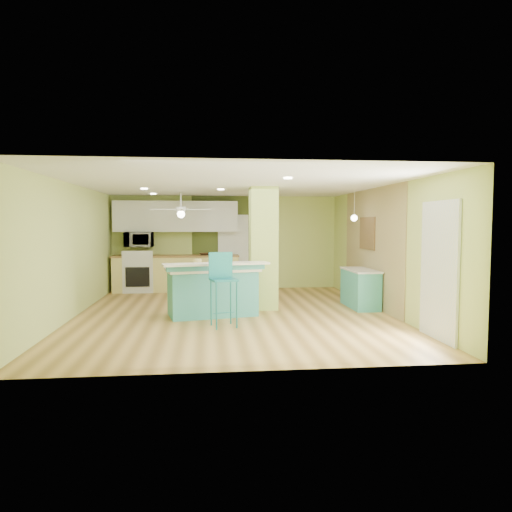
# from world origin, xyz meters

# --- Properties ---
(floor) EXTENTS (6.00, 7.00, 0.01)m
(floor) POSITION_xyz_m (0.00, 0.00, -0.01)
(floor) COLOR olive
(floor) RESTS_ON ground
(ceiling) EXTENTS (6.00, 7.00, 0.01)m
(ceiling) POSITION_xyz_m (0.00, 0.00, 2.50)
(ceiling) COLOR white
(ceiling) RESTS_ON wall_back
(wall_back) EXTENTS (6.00, 0.01, 2.50)m
(wall_back) POSITION_xyz_m (0.00, 3.50, 1.25)
(wall_back) COLOR #BBCB6D
(wall_back) RESTS_ON floor
(wall_front) EXTENTS (6.00, 0.01, 2.50)m
(wall_front) POSITION_xyz_m (0.00, -3.50, 1.25)
(wall_front) COLOR #BBCB6D
(wall_front) RESTS_ON floor
(wall_left) EXTENTS (0.01, 7.00, 2.50)m
(wall_left) POSITION_xyz_m (-3.00, 0.00, 1.25)
(wall_left) COLOR #BBCB6D
(wall_left) RESTS_ON floor
(wall_right) EXTENTS (0.01, 7.00, 2.50)m
(wall_right) POSITION_xyz_m (3.00, 0.00, 1.25)
(wall_right) COLOR #BBCB6D
(wall_right) RESTS_ON floor
(wood_panel) EXTENTS (0.02, 3.40, 2.50)m
(wood_panel) POSITION_xyz_m (2.99, 0.60, 1.25)
(wood_panel) COLOR #8E7B51
(wood_panel) RESTS_ON floor
(olive_accent) EXTENTS (2.20, 0.02, 2.50)m
(olive_accent) POSITION_xyz_m (0.20, 3.49, 1.25)
(olive_accent) COLOR #445020
(olive_accent) RESTS_ON floor
(interior_door) EXTENTS (0.82, 0.05, 2.00)m
(interior_door) POSITION_xyz_m (0.20, 3.46, 1.00)
(interior_door) COLOR silver
(interior_door) RESTS_ON floor
(french_door) EXTENTS (0.04, 1.08, 2.10)m
(french_door) POSITION_xyz_m (2.97, -2.30, 1.05)
(french_door) COLOR silver
(french_door) RESTS_ON floor
(column) EXTENTS (0.55, 0.55, 2.50)m
(column) POSITION_xyz_m (0.65, 0.50, 1.25)
(column) COLOR #A5BD57
(column) RESTS_ON floor
(kitchen_run) EXTENTS (3.25, 0.63, 0.94)m
(kitchen_run) POSITION_xyz_m (-1.30, 3.20, 0.47)
(kitchen_run) COLOR #E5D778
(kitchen_run) RESTS_ON floor
(stove) EXTENTS (0.76, 0.66, 1.08)m
(stove) POSITION_xyz_m (-2.25, 3.19, 0.46)
(stove) COLOR silver
(stove) RESTS_ON floor
(upper_cabinets) EXTENTS (3.20, 0.34, 0.80)m
(upper_cabinets) POSITION_xyz_m (-1.30, 3.32, 1.95)
(upper_cabinets) COLOR silver
(upper_cabinets) RESTS_ON wall_back
(microwave) EXTENTS (0.70, 0.48, 0.39)m
(microwave) POSITION_xyz_m (-2.25, 3.20, 1.35)
(microwave) COLOR silver
(microwave) RESTS_ON wall_back
(ceiling_fan) EXTENTS (1.41, 1.41, 0.61)m
(ceiling_fan) POSITION_xyz_m (-1.10, 2.00, 2.08)
(ceiling_fan) COLOR white
(ceiling_fan) RESTS_ON ceiling
(pendant_lamp) EXTENTS (0.14, 0.14, 0.69)m
(pendant_lamp) POSITION_xyz_m (2.65, 0.75, 1.88)
(pendant_lamp) COLOR white
(pendant_lamp) RESTS_ON ceiling
(wall_decor) EXTENTS (0.03, 0.90, 0.70)m
(wall_decor) POSITION_xyz_m (2.96, 0.80, 1.55)
(wall_decor) COLOR brown
(wall_decor) RESTS_ON wood_panel
(peninsula) EXTENTS (2.00, 1.38, 1.04)m
(peninsula) POSITION_xyz_m (-0.40, -0.09, 0.48)
(peninsula) COLOR teal
(peninsula) RESTS_ON floor
(bar_stool) EXTENTS (0.51, 0.51, 1.27)m
(bar_stool) POSITION_xyz_m (-0.24, -1.03, 0.85)
(bar_stool) COLOR #1D7483
(bar_stool) RESTS_ON floor
(side_counter) EXTENTS (0.53, 1.25, 0.80)m
(side_counter) POSITION_xyz_m (2.70, 0.44, 0.40)
(side_counter) COLOR teal
(side_counter) RESTS_ON floor
(fruit_bowl) EXTENTS (0.34, 0.34, 0.06)m
(fruit_bowl) POSITION_xyz_m (-0.57, 3.10, 0.97)
(fruit_bowl) COLOR #3D2919
(fruit_bowl) RESTS_ON kitchen_run
(canister) EXTENTS (0.15, 0.15, 0.16)m
(canister) POSITION_xyz_m (-0.68, 0.16, 0.98)
(canister) COLOR gold
(canister) RESTS_ON peninsula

